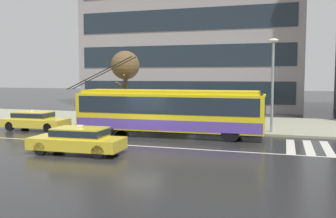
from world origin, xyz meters
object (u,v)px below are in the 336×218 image
bus_shelter (168,99)px  pedestrian_at_shelter (138,104)px  street_tree_bare (125,67)px  trolleybus (169,111)px  street_lamp (273,76)px  taxi_queued_behind_bus (35,120)px  pedestrian_approaching_curb (156,103)px  taxi_oncoming_near (78,139)px

bus_shelter → pedestrian_at_shelter: bus_shelter is taller
street_tree_bare → trolleybus: bearing=-37.5°
street_lamp → street_tree_bare: size_ratio=1.09×
bus_shelter → street_tree_bare: (-3.11, -0.44, 2.37)m
bus_shelter → street_tree_bare: 3.93m
taxi_queued_behind_bus → street_tree_bare: (5.23, 3.65, 3.69)m
taxi_queued_behind_bus → pedestrian_at_shelter: (6.47, 3.00, 0.99)m
trolleybus → taxi_queued_behind_bus: bearing=-178.5°
pedestrian_approaching_curb → street_lamp: size_ratio=0.33×
street_lamp → trolleybus: bearing=-157.3°
taxi_oncoming_near → street_lamp: size_ratio=0.77×
trolleybus → street_tree_bare: bearing=142.5°
taxi_oncoming_near → pedestrian_approaching_curb: bearing=89.6°
street_lamp → pedestrian_at_shelter: bearing=178.7°
trolleybus → bus_shelter: 4.08m
pedestrian_at_shelter → pedestrian_approaching_curb: (0.67, 1.88, -0.03)m
trolleybus → taxi_oncoming_near: bearing=-111.9°
pedestrian_approaching_curb → street_tree_bare: size_ratio=0.36×
trolleybus → taxi_queued_behind_bus: (-9.66, -0.26, -0.87)m
pedestrian_approaching_curb → pedestrian_at_shelter: bearing=-109.7°
street_lamp → street_tree_bare: (-10.48, 0.86, 0.70)m
taxi_oncoming_near → street_tree_bare: 10.69m
trolleybus → taxi_oncoming_near: (-2.60, -6.47, -0.87)m
trolleybus → bus_shelter: size_ratio=2.97×
trolleybus → pedestrian_at_shelter: bearing=139.2°
street_tree_bare → bus_shelter: bearing=8.1°
taxi_queued_behind_bus → trolleybus: bearing=1.5°
taxi_oncoming_near → taxi_queued_behind_bus: 9.40m
bus_shelter → street_lamp: street_lamp is taller
pedestrian_at_shelter → taxi_queued_behind_bus: bearing=-155.1°
bus_shelter → pedestrian_at_shelter: (-1.87, -1.09, -0.33)m
taxi_queued_behind_bus → bus_shelter: bus_shelter is taller
trolleybus → street_lamp: size_ratio=2.15×
taxi_queued_behind_bus → pedestrian_approaching_curb: size_ratio=2.34×
bus_shelter → street_lamp: bearing=-10.0°
bus_shelter → street_tree_bare: size_ratio=0.79×
bus_shelter → pedestrian_approaching_curb: bearing=146.7°
taxi_queued_behind_bus → pedestrian_approaching_curb: bearing=34.4°
street_tree_bare → taxi_oncoming_near: bearing=-79.5°
taxi_oncoming_near → pedestrian_approaching_curb: pedestrian_approaching_curb is taller
taxi_queued_behind_bus → street_tree_bare: 7.37m
street_lamp → street_tree_bare: street_lamp is taller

